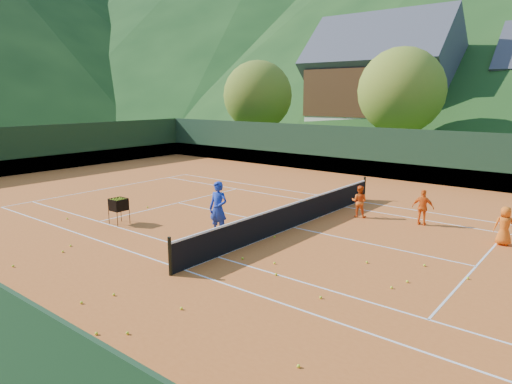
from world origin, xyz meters
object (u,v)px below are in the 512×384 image
Objects in this scene: student_c at (504,226)px; chalet_left at (381,88)px; student_b at (423,207)px; coach at (218,209)px; student_a at (359,201)px; ball_hopper at (119,205)px; tennis_net at (293,214)px.

chalet_left is (-16.57, 27.34, 4.98)m from student_c.
student_b is 0.10× the size of chalet_left.
coach is 1.41× the size of student_b.
ball_hopper is (-6.73, -6.73, 0.10)m from student_a.
ball_hopper is 0.07× the size of chalet_left.
ball_hopper is at bearing -82.41° from chalet_left.
student_c is 0.09× the size of chalet_left.
chalet_left reaches higher than student_c.
chalet_left is at bearing -81.29° from student_a.
student_b is 0.11× the size of tennis_net.
coach is 0.14× the size of chalet_left.
student_a is at bearing -67.46° from chalet_left.
coach is at bearing 49.16° from student_a.
student_b is 11.62m from ball_hopper.
ball_hopper is (-12.07, -6.45, 0.10)m from student_c.
chalet_left is (-11.23, 27.06, 4.98)m from student_a.
student_b is 1.05× the size of student_c.
ball_hopper is at bearing -145.43° from tennis_net.
coach is 7.79m from student_b.
student_a is 5.35m from student_c.
student_c is (2.92, -0.70, -0.04)m from student_b.
chalet_left reaches higher than student_b.
student_a is 1.00× the size of student_c.
student_c reaches higher than student_a.
student_c is at bearing 28.11° from ball_hopper.
student_b is at bearing -36.36° from student_c.
student_c is at bearing 22.52° from coach.
student_c is at bearing -58.78° from chalet_left.
ball_hopper is at bearing 5.28° from student_c.
chalet_left is (-10.00, 30.00, 5.13)m from tennis_net.
ball_hopper is at bearing -171.22° from coach.
student_b reaches higher than ball_hopper.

